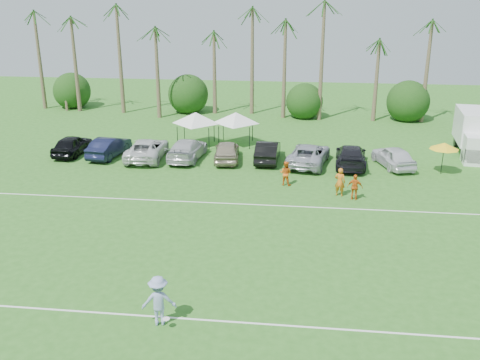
# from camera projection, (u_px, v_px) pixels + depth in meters

# --- Properties ---
(ground) EXTENTS (120.00, 120.00, 0.00)m
(ground) POSITION_uv_depth(u_px,v_px,m) (130.00, 348.00, 19.05)
(ground) COLOR #2D681F
(ground) RESTS_ON ground
(field_lines) EXTENTS (80.00, 12.10, 0.01)m
(field_lines) POSITION_uv_depth(u_px,v_px,m) (180.00, 247.00, 26.53)
(field_lines) COLOR white
(field_lines) RESTS_ON ground
(palm_tree_0) EXTENTS (2.40, 2.40, 8.90)m
(palm_tree_0) POSITION_uv_depth(u_px,v_px,m) (31.00, 38.00, 54.53)
(palm_tree_0) COLOR brown
(palm_tree_0) RESTS_ON ground
(palm_tree_1) EXTENTS (2.40, 2.40, 9.90)m
(palm_tree_1) POSITION_uv_depth(u_px,v_px,m) (77.00, 29.00, 53.69)
(palm_tree_1) COLOR brown
(palm_tree_1) RESTS_ON ground
(palm_tree_2) EXTENTS (2.40, 2.40, 10.90)m
(palm_tree_2) POSITION_uv_depth(u_px,v_px,m) (125.00, 21.00, 52.85)
(palm_tree_2) COLOR brown
(palm_tree_2) RESTS_ON ground
(palm_tree_3) EXTENTS (2.40, 2.40, 11.90)m
(palm_tree_3) POSITION_uv_depth(u_px,v_px,m) (164.00, 12.00, 52.13)
(palm_tree_3) COLOR brown
(palm_tree_3) RESTS_ON ground
(palm_tree_4) EXTENTS (2.40, 2.40, 8.90)m
(palm_tree_4) POSITION_uv_depth(u_px,v_px,m) (205.00, 40.00, 52.55)
(palm_tree_4) COLOR brown
(palm_tree_4) RESTS_ON ground
(palm_tree_5) EXTENTS (2.40, 2.40, 9.90)m
(palm_tree_5) POSITION_uv_depth(u_px,v_px,m) (245.00, 31.00, 51.82)
(palm_tree_5) COLOR brown
(palm_tree_5) RESTS_ON ground
(palm_tree_6) EXTENTS (2.40, 2.40, 10.90)m
(palm_tree_6) POSITION_uv_depth(u_px,v_px,m) (287.00, 22.00, 51.09)
(palm_tree_6) COLOR brown
(palm_tree_6) RESTS_ON ground
(palm_tree_7) EXTENTS (2.40, 2.40, 11.90)m
(palm_tree_7) POSITION_uv_depth(u_px,v_px,m) (329.00, 13.00, 50.36)
(palm_tree_7) COLOR brown
(palm_tree_7) RESTS_ON ground
(palm_tree_8) EXTENTS (2.40, 2.40, 8.90)m
(palm_tree_8) POSITION_uv_depth(u_px,v_px,m) (381.00, 41.00, 50.68)
(palm_tree_8) COLOR brown
(palm_tree_8) RESTS_ON ground
(palm_tree_9) EXTENTS (2.40, 2.40, 9.90)m
(palm_tree_9) POSITION_uv_depth(u_px,v_px,m) (437.00, 32.00, 49.84)
(palm_tree_9) COLOR brown
(palm_tree_9) RESTS_ON ground
(bush_tree_0) EXTENTS (4.00, 4.00, 4.00)m
(bush_tree_0) POSITION_uv_depth(u_px,v_px,m) (69.00, 92.00, 57.04)
(bush_tree_0) COLOR brown
(bush_tree_0) RESTS_ON ground
(bush_tree_1) EXTENTS (4.00, 4.00, 4.00)m
(bush_tree_1) POSITION_uv_depth(u_px,v_px,m) (189.00, 95.00, 55.61)
(bush_tree_1) COLOR brown
(bush_tree_1) RESTS_ON ground
(bush_tree_2) EXTENTS (4.00, 4.00, 4.00)m
(bush_tree_2) POSITION_uv_depth(u_px,v_px,m) (305.00, 97.00, 54.29)
(bush_tree_2) COLOR brown
(bush_tree_2) RESTS_ON ground
(bush_tree_3) EXTENTS (4.00, 4.00, 4.00)m
(bush_tree_3) POSITION_uv_depth(u_px,v_px,m) (405.00, 99.00, 53.19)
(bush_tree_3) COLOR brown
(bush_tree_3) RESTS_ON ground
(sideline_player_a) EXTENTS (0.75, 0.59, 1.81)m
(sideline_player_a) POSITION_uv_depth(u_px,v_px,m) (340.00, 182.00, 32.91)
(sideline_player_a) COLOR orange
(sideline_player_a) RESTS_ON ground
(sideline_player_b) EXTENTS (0.92, 0.80, 1.62)m
(sideline_player_b) POSITION_uv_depth(u_px,v_px,m) (286.00, 173.00, 34.77)
(sideline_player_b) COLOR orange
(sideline_player_b) RESTS_ON ground
(sideline_player_c) EXTENTS (1.00, 0.57, 1.60)m
(sideline_player_c) POSITION_uv_depth(u_px,v_px,m) (355.00, 187.00, 32.33)
(sideline_player_c) COLOR #D15F17
(sideline_player_c) RESTS_ON ground
(box_truck) EXTENTS (3.13, 6.66, 3.31)m
(box_truck) POSITION_uv_depth(u_px,v_px,m) (476.00, 132.00, 40.96)
(box_truck) COLOR white
(box_truck) RESTS_ON ground
(canopy_tent_left) EXTENTS (3.96, 3.96, 3.21)m
(canopy_tent_left) POSITION_uv_depth(u_px,v_px,m) (196.00, 112.00, 43.12)
(canopy_tent_left) COLOR black
(canopy_tent_left) RESTS_ON ground
(canopy_tent_right) EXTENTS (3.88, 3.88, 3.14)m
(canopy_tent_right) POSITION_uv_depth(u_px,v_px,m) (236.00, 112.00, 43.40)
(canopy_tent_right) COLOR black
(canopy_tent_right) RESTS_ON ground
(market_umbrella) EXTENTS (2.00, 2.00, 2.23)m
(market_umbrella) POSITION_uv_depth(u_px,v_px,m) (444.00, 146.00, 36.52)
(market_umbrella) COLOR black
(market_umbrella) RESTS_ON ground
(frisbee_player) EXTENTS (1.43, 1.00, 2.02)m
(frisbee_player) POSITION_uv_depth(u_px,v_px,m) (159.00, 301.00, 20.11)
(frisbee_player) COLOR #8E9CC9
(frisbee_player) RESTS_ON ground
(parked_car_0) EXTENTS (1.96, 4.55, 1.53)m
(parked_car_0) POSITION_uv_depth(u_px,v_px,m) (72.00, 145.00, 41.31)
(parked_car_0) COLOR black
(parked_car_0) RESTS_ON ground
(parked_car_1) EXTENTS (2.26, 4.82, 1.53)m
(parked_car_1) POSITION_uv_depth(u_px,v_px,m) (109.00, 147.00, 40.79)
(parked_car_1) COLOR #131732
(parked_car_1) RESTS_ON ground
(parked_car_2) EXTENTS (2.80, 5.62, 1.53)m
(parked_car_2) POSITION_uv_depth(u_px,v_px,m) (147.00, 149.00, 40.27)
(parked_car_2) COLOR silver
(parked_car_2) RESTS_ON ground
(parked_car_3) EXTENTS (2.54, 5.42, 1.53)m
(parked_car_3) POSITION_uv_depth(u_px,v_px,m) (187.00, 149.00, 40.24)
(parked_car_3) COLOR silver
(parked_car_3) RESTS_ON ground
(parked_car_4) EXTENTS (2.24, 4.64, 1.53)m
(parked_car_4) POSITION_uv_depth(u_px,v_px,m) (227.00, 151.00, 39.78)
(parked_car_4) COLOR tan
(parked_car_4) RESTS_ON ground
(parked_car_5) EXTENTS (1.73, 4.68, 1.53)m
(parked_car_5) POSITION_uv_depth(u_px,v_px,m) (268.00, 151.00, 39.71)
(parked_car_5) COLOR black
(parked_car_5) RESTS_ON ground
(parked_car_6) EXTENTS (3.52, 5.88, 1.53)m
(parked_car_6) POSITION_uv_depth(u_px,v_px,m) (309.00, 154.00, 38.91)
(parked_car_6) COLOR #A8ABB5
(parked_car_6) RESTS_ON ground
(parked_car_7) EXTENTS (2.49, 5.40, 1.53)m
(parked_car_7) POSITION_uv_depth(u_px,v_px,m) (351.00, 156.00, 38.62)
(parked_car_7) COLOR black
(parked_car_7) RESTS_ON ground
(parked_car_8) EXTENTS (3.03, 4.82, 1.53)m
(parked_car_8) POSITION_uv_depth(u_px,v_px,m) (393.00, 157.00, 38.42)
(parked_car_8) COLOR silver
(parked_car_8) RESTS_ON ground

